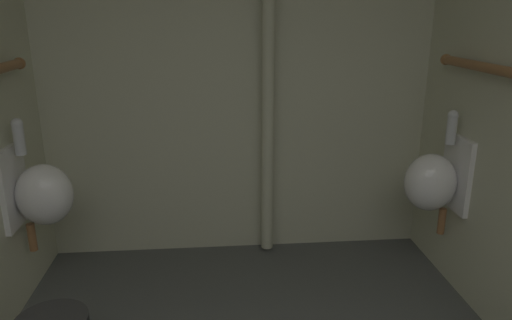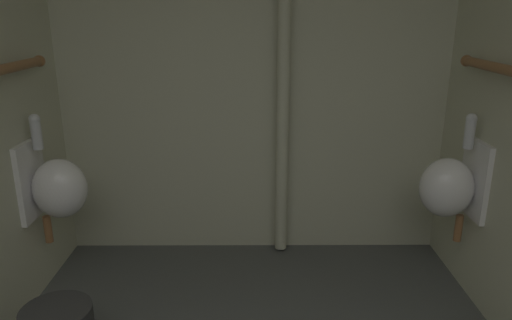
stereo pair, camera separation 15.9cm
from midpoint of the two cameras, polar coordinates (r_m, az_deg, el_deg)
wall_back at (r=3.12m, az=-3.71°, el=11.46°), size 2.63×0.06×2.56m
urinal_left_mid at (r=2.88m, az=-25.78°, el=-3.59°), size 0.32×0.30×0.76m
urinal_right_far at (r=2.94m, az=19.02°, el=-2.35°), size 0.32×0.30×0.76m
standpipe_back_wall at (r=3.02m, az=-0.06°, el=11.31°), size 0.08×0.08×2.51m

